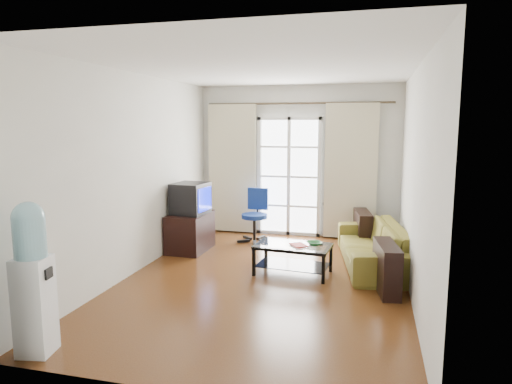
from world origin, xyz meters
TOP-DOWN VIEW (x-y plane):
  - floor at (0.00, 0.00)m, footprint 5.20×5.20m
  - ceiling at (0.00, 0.00)m, footprint 5.20×5.20m
  - wall_back at (0.00, 2.60)m, footprint 3.60×0.02m
  - wall_front at (0.00, -2.60)m, footprint 3.60×0.02m
  - wall_left at (-1.80, 0.00)m, footprint 0.02×5.20m
  - wall_right at (1.80, 0.00)m, footprint 0.02×5.20m
  - french_door at (-0.15, 2.54)m, footprint 1.16×0.06m
  - curtain_rod at (0.00, 2.50)m, footprint 3.30×0.04m
  - curtain_left at (-1.20, 2.48)m, footprint 0.90×0.07m
  - curtain_right at (0.95, 2.48)m, footprint 0.90×0.07m
  - radiator at (0.80, 2.50)m, footprint 0.64×0.12m
  - sofa at (1.36, 1.02)m, footprint 2.31×1.46m
  - coffee_table at (0.31, 0.36)m, footprint 1.05×0.66m
  - bowl at (0.59, 0.41)m, footprint 0.34×0.34m
  - book at (0.33, 0.26)m, footprint 0.40×0.40m
  - remote at (0.62, 0.42)m, footprint 0.18×0.14m
  - tv_stand at (-1.49, 1.12)m, footprint 0.56×0.83m
  - crt_tv at (-1.49, 1.11)m, footprint 0.59×0.58m
  - task_chair at (-0.62, 1.92)m, footprint 0.65×0.65m
  - water_cooler at (-1.51, -2.35)m, footprint 0.33×0.32m

SIDE VIEW (x-z plane):
  - floor at x=0.00m, z-range 0.00..0.00m
  - coffee_table at x=0.31m, z-range 0.06..0.47m
  - task_chair at x=-0.62m, z-range -0.19..0.73m
  - sofa at x=1.36m, z-range 0.00..0.60m
  - tv_stand at x=-1.49m, z-range 0.00..0.60m
  - radiator at x=0.80m, z-range 0.01..0.65m
  - remote at x=0.62m, z-range 0.41..0.43m
  - book at x=0.33m, z-range 0.41..0.43m
  - bowl at x=0.59m, z-range 0.41..0.46m
  - water_cooler at x=-1.51m, z-range 0.03..1.40m
  - crt_tv at x=-1.49m, z-range 0.60..1.10m
  - french_door at x=-0.15m, z-range 0.00..2.15m
  - curtain_left at x=-1.20m, z-range 0.02..2.38m
  - curtain_right at x=0.95m, z-range 0.02..2.38m
  - wall_back at x=0.00m, z-range 0.00..2.70m
  - wall_front at x=0.00m, z-range 0.00..2.70m
  - wall_left at x=-1.80m, z-range 0.00..2.70m
  - wall_right at x=1.80m, z-range 0.00..2.70m
  - curtain_rod at x=0.00m, z-range 2.36..2.40m
  - ceiling at x=0.00m, z-range 2.70..2.70m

